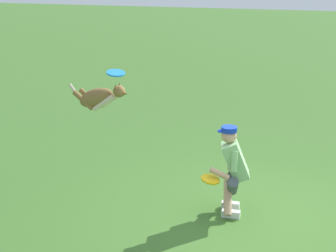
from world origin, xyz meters
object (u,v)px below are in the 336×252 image
(frisbee_flying, at_px, (116,73))
(frisbee_held, at_px, (210,179))
(dog, at_px, (99,98))
(person, at_px, (232,168))

(frisbee_flying, bearing_deg, frisbee_held, 175.25)
(dog, height_order, frisbee_held, dog)
(person, distance_m, frisbee_held, 0.40)
(frisbee_flying, bearing_deg, dog, -9.57)
(person, bearing_deg, dog, -6.12)
(dog, distance_m, frisbee_flying, 0.47)
(person, height_order, frisbee_flying, frisbee_flying)
(person, xyz_separation_m, frisbee_held, (0.26, 0.29, -0.09))
(dog, bearing_deg, frisbee_flying, 1.81)
(frisbee_flying, relative_size, frisbee_held, 0.99)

